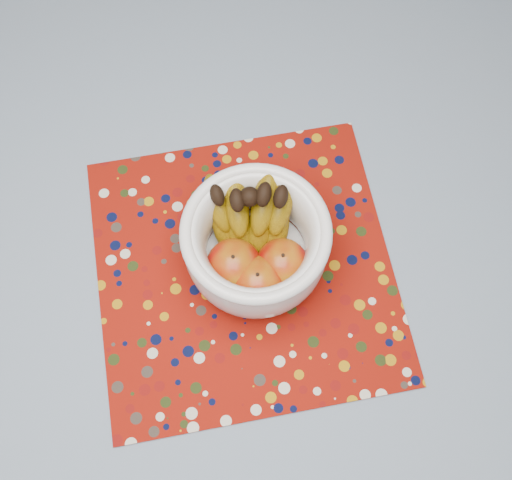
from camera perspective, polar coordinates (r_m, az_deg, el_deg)
table at (r=0.98m, az=-6.04°, el=-6.83°), size 1.20×1.20×0.75m
tablecloth at (r=0.91m, az=-6.55°, el=-5.52°), size 1.32×1.32×0.01m
placemat at (r=0.91m, az=-1.11°, el=-2.73°), size 0.52×0.52×0.00m
fruit_bowl at (r=0.85m, az=-0.25°, el=0.17°), size 0.21×0.21×0.15m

